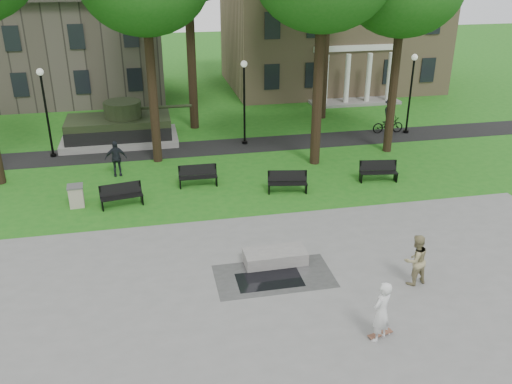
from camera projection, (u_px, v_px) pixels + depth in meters
ground at (292, 250)px, 20.05m from camera, size 120.00×120.00×0.00m
plaza at (338, 336)px, 15.57m from camera, size 22.00×16.00×0.02m
footpath at (237, 146)px, 30.78m from camera, size 44.00×2.60×0.01m
building_right at (329, 30)px, 43.39m from camera, size 17.00×12.00×8.60m
building_left at (57, 47)px, 40.25m from camera, size 15.00×10.00×7.20m
lamp_left at (45, 106)px, 28.06m from camera, size 0.36×0.36×4.73m
lamp_mid at (244, 96)px, 30.01m from camera, size 0.36×0.36×4.73m
lamp_right at (411, 87)px, 31.86m from camera, size 0.36×0.36×4.73m
tank_monument at (120, 128)px, 31.03m from camera, size 7.45×3.40×2.40m
puddle at (270, 280)px, 18.19m from camera, size 2.20×1.20×0.00m
concrete_block at (275, 257)px, 19.15m from camera, size 2.21×1.03×0.45m
skateboard at (380, 334)px, 15.55m from camera, size 0.81×0.39×0.07m
skateboarder at (381, 312)px, 15.03m from camera, size 0.83×0.75×1.90m
friend_watching at (415, 260)px, 17.68m from camera, size 0.98×0.83×1.78m
pedestrian_walker at (116, 158)px, 26.40m from camera, size 1.06×0.49×1.77m
cyclist at (389, 119)px, 32.67m from camera, size 1.92×1.09×2.11m
park_bench_0 at (122, 195)px, 23.36m from camera, size 1.85×0.83×1.00m
park_bench_1 at (198, 175)px, 25.38m from camera, size 1.81×0.55×1.00m
park_bench_2 at (287, 181)px, 24.70m from camera, size 1.85×0.83×1.00m
park_bench_3 at (378, 171)px, 25.91m from camera, size 1.85×0.78×1.00m
trash_bin at (76, 196)px, 23.33m from camera, size 0.71×0.71×0.96m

